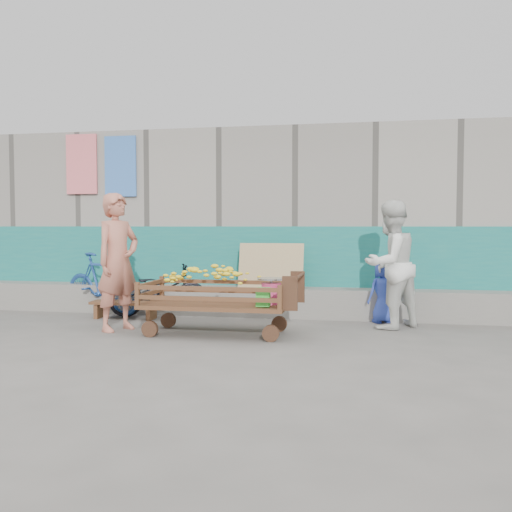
% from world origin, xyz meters
% --- Properties ---
extents(ground, '(80.00, 80.00, 0.00)m').
position_xyz_m(ground, '(0.00, 0.00, 0.00)').
color(ground, '#585550').
rests_on(ground, ground).
extents(building_wall, '(12.00, 3.50, 3.00)m').
position_xyz_m(building_wall, '(-0.00, 4.05, 1.47)').
color(building_wall, gray).
rests_on(building_wall, ground).
extents(banana_cart, '(2.04, 0.93, 0.87)m').
position_xyz_m(banana_cart, '(-0.20, 0.73, 0.59)').
color(banana_cart, '#53371F').
rests_on(banana_cart, ground).
extents(bench, '(1.05, 0.31, 0.26)m').
position_xyz_m(bench, '(-1.86, 1.69, 0.19)').
color(bench, '#53371F').
rests_on(bench, ground).
extents(vendor_man, '(0.69, 0.80, 1.85)m').
position_xyz_m(vendor_man, '(-1.54, 0.76, 0.92)').
color(vendor_man, '#B86B55').
rests_on(vendor_man, ground).
extents(woman, '(1.08, 1.08, 1.76)m').
position_xyz_m(woman, '(2.06, 1.63, 0.88)').
color(woman, silver).
rests_on(woman, ground).
extents(child, '(0.52, 0.47, 0.90)m').
position_xyz_m(child, '(1.98, 2.05, 0.45)').
color(child, '#2E46B8').
rests_on(child, ground).
extents(bicycle_dark, '(1.61, 1.13, 0.80)m').
position_xyz_m(bicycle_dark, '(-1.45, 2.05, 0.40)').
color(bicycle_dark, black).
rests_on(bicycle_dark, ground).
extents(bicycle_blue, '(1.68, 1.04, 0.98)m').
position_xyz_m(bicycle_blue, '(-2.41, 2.05, 0.49)').
color(bicycle_blue, '#1F468E').
rests_on(bicycle_blue, ground).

